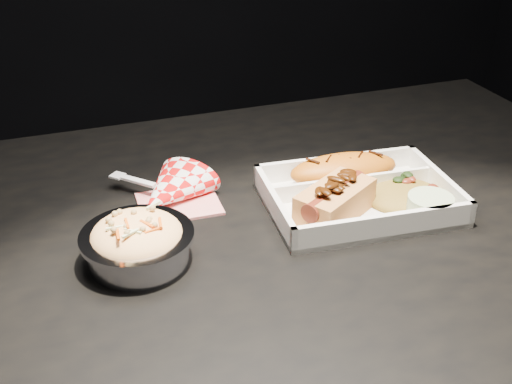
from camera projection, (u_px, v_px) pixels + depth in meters
dining_table at (265, 280)px, 0.89m from camera, size 1.20×0.80×0.75m
food_tray at (358, 199)px, 0.88m from camera, size 0.26×0.20×0.04m
fried_pastry at (344, 169)px, 0.92m from camera, size 0.17×0.08×0.04m
hotdog at (335, 199)px, 0.84m from camera, size 0.13×0.11×0.06m
fried_rice_mound at (406, 189)px, 0.88m from camera, size 0.12×0.10×0.03m
cupcake_liner at (430, 207)px, 0.84m from camera, size 0.06×0.06×0.03m
foil_coleslaw_cup at (137, 241)px, 0.76m from camera, size 0.14×0.14×0.07m
napkin_fork at (170, 192)px, 0.89m from camera, size 0.15×0.15×0.10m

